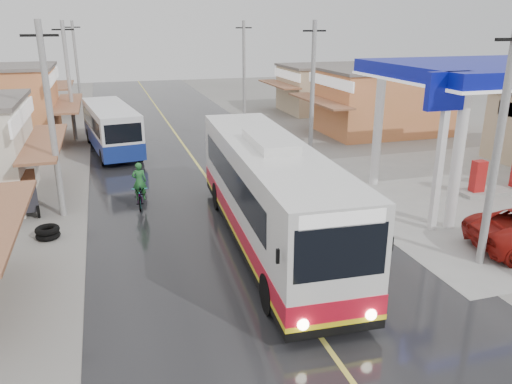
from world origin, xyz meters
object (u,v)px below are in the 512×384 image
coach_bus (269,193)px  tyre_stack (48,232)px  second_bus (111,128)px  tricycle_near (20,192)px  cyclist (140,192)px

coach_bus → tyre_stack: size_ratio=14.41×
coach_bus → second_bus: bearing=110.8°
coach_bus → second_bus: (-5.14, 16.04, -0.40)m
tricycle_near → tyre_stack: 3.50m
coach_bus → cyclist: 6.99m
tyre_stack → tricycle_near: bearing=111.8°
coach_bus → tyre_stack: 8.67m
tricycle_near → tyre_stack: tricycle_near is taller
second_bus → cyclist: second_bus is taller
second_bus → tyre_stack: 13.51m
tyre_stack → coach_bus: bearing=-19.9°
coach_bus → tyre_stack: coach_bus is taller
tricycle_near → tyre_stack: (1.27, -3.18, -0.72)m
tricycle_near → second_bus: bearing=59.7°
cyclist → tricycle_near: cyclist is taller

